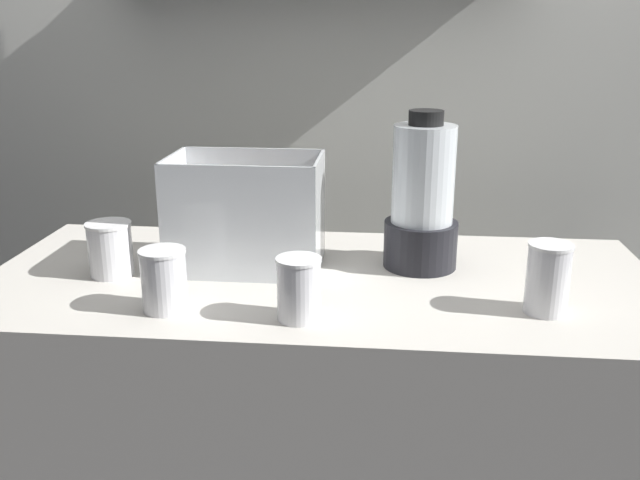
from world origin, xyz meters
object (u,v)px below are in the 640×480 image
Objects in this scene: juice_cup_beet_far_left at (111,252)px; juice_cup_carrot_right at (547,282)px; carrot_display_bin at (247,233)px; juice_cup_pomegranate_left at (164,282)px; juice_cup_mango_middle at (299,291)px; blender_pitcher at (422,202)px.

juice_cup_carrot_right reaches higher than juice_cup_beet_far_left.
carrot_display_bin is 2.73× the size of juice_cup_pomegranate_left.
juice_cup_mango_middle is 0.87× the size of juice_cup_carrot_right.
carrot_display_bin is 2.41× the size of juice_cup_carrot_right.
juice_cup_carrot_right is at bearing -7.29° from juice_cup_beet_far_left.
juice_cup_mango_middle is (-0.23, -0.30, -0.09)m from blender_pitcher.
blender_pitcher is 0.39m from juice_cup_mango_middle.
blender_pitcher is at bearing 5.70° from carrot_display_bin.
juice_cup_mango_middle is (0.42, -0.18, 0.00)m from juice_cup_beet_far_left.
juice_cup_pomegranate_left is 1.01× the size of juice_cup_mango_middle.
juice_cup_carrot_right is (0.86, -0.11, 0.01)m from juice_cup_beet_far_left.
carrot_display_bin is 0.29m from juice_cup_beet_far_left.
carrot_display_bin is 0.38m from blender_pitcher.
juice_cup_mango_middle is (0.25, -0.02, -0.00)m from juice_cup_pomegranate_left.
blender_pitcher is 0.66m from juice_cup_beet_far_left.
juice_cup_mango_middle is 0.45m from juice_cup_carrot_right.
blender_pitcher is at bearing 133.57° from juice_cup_carrot_right.
blender_pitcher is 2.55× the size of juice_cup_carrot_right.
juice_cup_pomegranate_left is at bearing 176.25° from juice_cup_mango_middle.
blender_pitcher reaches higher than juice_cup_carrot_right.
blender_pitcher is at bearing 31.01° from juice_cup_pomegranate_left.
carrot_display_bin is 2.79× the size of juice_cup_beet_far_left.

